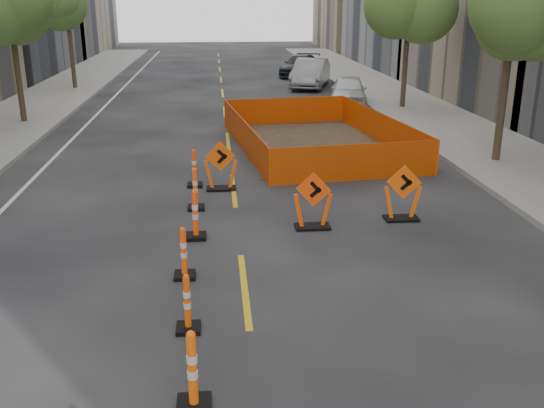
{
  "coord_description": "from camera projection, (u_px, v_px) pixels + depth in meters",
  "views": [
    {
      "loc": [
        -0.43,
        -5.92,
        5.01
      ],
      "look_at": [
        0.64,
        5.5,
        1.1
      ],
      "focal_mm": 40.0,
      "sensor_mm": 36.0,
      "label": 1
    }
  ],
  "objects": [
    {
      "name": "chevron_sign_right",
      "position": [
        403.0,
        193.0,
        14.22
      ],
      "size": [
        0.99,
        0.72,
        1.35
      ],
      "primitive_type": null,
      "rotation": [
        0.0,
        0.0,
        -0.21
      ],
      "color": "#E54F09",
      "rests_on": "ground"
    },
    {
      "name": "tree_r_b",
      "position": [
        513.0,
        15.0,
        17.83
      ],
      "size": [
        2.8,
        2.8,
        5.95
      ],
      "color": "#382B1E",
      "rests_on": "ground"
    },
    {
      "name": "channelizer_5",
      "position": [
        184.0,
        253.0,
        11.3
      ],
      "size": [
        0.4,
        0.4,
        1.01
      ],
      "primitive_type": null,
      "color": "#FF490A",
      "rests_on": "ground"
    },
    {
      "name": "sidewalk_right",
      "position": [
        513.0,
        161.0,
        19.32
      ],
      "size": [
        4.0,
        90.0,
        0.15
      ],
      "primitive_type": "cube",
      "color": "gray",
      "rests_on": "ground"
    },
    {
      "name": "channelizer_8",
      "position": [
        194.0,
        168.0,
        16.82
      ],
      "size": [
        0.42,
        0.42,
        1.06
      ],
      "primitive_type": null,
      "color": "#F13D0A",
      "rests_on": "ground"
    },
    {
      "name": "tree_l_c",
      "position": [
        10.0,
        11.0,
        23.88
      ],
      "size": [
        2.8,
        2.8,
        5.95
      ],
      "color": "#382B1E",
      "rests_on": "ground"
    },
    {
      "name": "parked_car_far",
      "position": [
        300.0,
        66.0,
        40.79
      ],
      "size": [
        3.62,
        5.16,
        1.39
      ],
      "primitive_type": "imported",
      "rotation": [
        0.0,
        0.0,
        -0.39
      ],
      "color": "black",
      "rests_on": "ground"
    },
    {
      "name": "parked_car_mid",
      "position": [
        310.0,
        73.0,
        35.57
      ],
      "size": [
        3.15,
        5.27,
        1.64
      ],
      "primitive_type": "imported",
      "rotation": [
        0.0,
        0.0,
        -0.31
      ],
      "color": "gray",
      "rests_on": "ground"
    },
    {
      "name": "chevron_sign_left",
      "position": [
        221.0,
        166.0,
        16.49
      ],
      "size": [
        0.94,
        0.61,
        1.36
      ],
      "primitive_type": null,
      "rotation": [
        0.0,
        0.0,
        0.07
      ],
      "color": "#D84909",
      "rests_on": "ground"
    },
    {
      "name": "channelizer_7",
      "position": [
        195.0,
        189.0,
        14.99
      ],
      "size": [
        0.42,
        0.42,
        1.06
      ],
      "primitive_type": null,
      "color": "#FC4F0A",
      "rests_on": "ground"
    },
    {
      "name": "parked_car_near",
      "position": [
        348.0,
        91.0,
        29.52
      ],
      "size": [
        2.49,
        4.48,
        1.44
      ],
      "primitive_type": "imported",
      "rotation": [
        0.0,
        0.0,
        -0.2
      ],
      "color": "silver",
      "rests_on": "ground"
    },
    {
      "name": "safety_fence",
      "position": [
        314.0,
        132.0,
        21.36
      ],
      "size": [
        6.1,
        9.21,
        1.08
      ],
      "primitive_type": null,
      "rotation": [
        0.0,
        0.0,
        0.12
      ],
      "color": "#E9570C",
      "rests_on": "ground"
    },
    {
      "name": "channelizer_6",
      "position": [
        195.0,
        214.0,
        13.14
      ],
      "size": [
        0.44,
        0.44,
        1.12
      ],
      "primitive_type": null,
      "color": "#FF440A",
      "rests_on": "ground"
    },
    {
      "name": "chevron_sign_center",
      "position": [
        313.0,
        200.0,
        13.7
      ],
      "size": [
        1.03,
        0.82,
        1.34
      ],
      "primitive_type": null,
      "rotation": [
        0.0,
        0.0,
        -0.37
      ],
      "color": "#ED430A",
      "rests_on": "ground"
    },
    {
      "name": "channelizer_4",
      "position": [
        187.0,
        303.0,
        9.47
      ],
      "size": [
        0.39,
        0.39,
        0.98
      ],
      "primitive_type": null,
      "color": "#E34909",
      "rests_on": "ground"
    },
    {
      "name": "tree_l_d",
      "position": [
        67.0,
        7.0,
        33.3
      ],
      "size": [
        2.8,
        2.8,
        5.95
      ],
      "color": "#382B1E",
      "rests_on": "ground"
    },
    {
      "name": "tree_r_c",
      "position": [
        409.0,
        9.0,
        27.26
      ],
      "size": [
        2.8,
        2.8,
        5.95
      ],
      "color": "#382B1E",
      "rests_on": "ground"
    },
    {
      "name": "channelizer_3",
      "position": [
        192.0,
        370.0,
        7.62
      ],
      "size": [
        0.45,
        0.45,
        1.13
      ],
      "primitive_type": null,
      "color": "#FF590A",
      "rests_on": "ground"
    }
  ]
}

